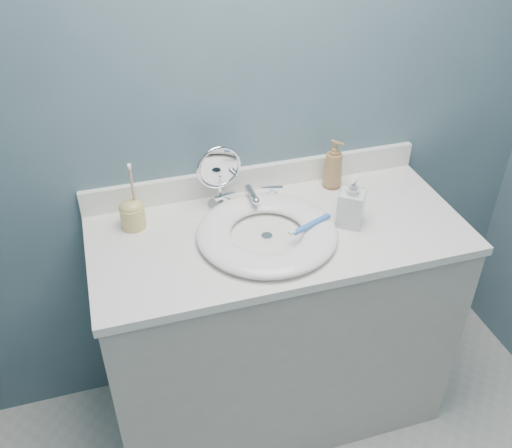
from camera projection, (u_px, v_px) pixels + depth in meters
name	position (u px, v px, depth m)	size (l,w,h in m)	color
back_wall	(254.00, 104.00, 1.88)	(2.20, 0.02, 2.40)	#49616E
vanity_cabinet	(276.00, 328.00, 2.12)	(1.20, 0.55, 0.85)	#BBB7AB
countertop	(279.00, 233.00, 1.86)	(1.22, 0.57, 0.03)	white
backsplash	(255.00, 177.00, 2.03)	(1.22, 0.02, 0.09)	white
basin	(267.00, 233.00, 1.80)	(0.45, 0.45, 0.04)	white
drain	(267.00, 236.00, 1.81)	(0.04, 0.04, 0.01)	silver
faucet	(250.00, 198.00, 1.95)	(0.25, 0.13, 0.07)	silver
makeup_mirror	(219.00, 174.00, 1.89)	(0.16, 0.09, 0.23)	silver
soap_bottle_amber	(333.00, 164.00, 2.01)	(0.07, 0.07, 0.18)	#987144
soap_bottle_clear	(352.00, 200.00, 1.83)	(0.08, 0.08, 0.18)	silver
toothbrush_holder	(132.00, 213.00, 1.83)	(0.08, 0.08, 0.23)	#D2B869
toothbrush_lying	(310.00, 225.00, 1.79)	(0.17, 0.08, 0.02)	#3D73D9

